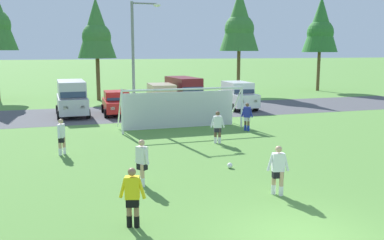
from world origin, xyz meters
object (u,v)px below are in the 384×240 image
at_px(parked_car_slot_center, 184,92).
at_px(street_lamp, 136,61).
at_px(soccer_ball, 230,165).
at_px(parked_car_slot_center_right, 238,95).
at_px(player_striker_near, 62,137).
at_px(referee, 132,198).
at_px(player_midfield_center, 218,127).
at_px(player_defender_far, 142,163).
at_px(player_winger_left, 278,170).
at_px(parked_car_slot_left, 117,103).
at_px(player_winger_right, 247,117).
at_px(soccer_goal, 181,107).
at_px(parked_car_slot_center_left, 162,98).
at_px(parked_car_slot_far_left, 72,97).

height_order(parked_car_slot_center, street_lamp, street_lamp).
bearing_deg(soccer_ball, parked_car_slot_center_right, 65.20).
bearing_deg(soccer_ball, player_striker_near, 145.88).
bearing_deg(player_striker_near, street_lamp, 57.33).
distance_m(referee, player_midfield_center, 10.62).
relative_size(player_striker_near, player_defender_far, 1.00).
xyz_separation_m(player_striker_near, player_winger_left, (6.66, -7.69, 0.00)).
height_order(player_defender_far, parked_car_slot_left, parked_car_slot_left).
bearing_deg(player_winger_right, parked_car_slot_left, 126.76).
distance_m(player_winger_right, parked_car_slot_center, 10.27).
bearing_deg(soccer_goal, soccer_ball, -93.48).
distance_m(player_winger_left, parked_car_slot_center_left, 18.92).
bearing_deg(soccer_goal, referee, -111.20).
xyz_separation_m(player_midfield_center, parked_car_slot_far_left, (-6.74, 11.58, 0.52)).
distance_m(player_midfield_center, player_winger_left, 7.83).
distance_m(player_defender_far, player_winger_right, 11.25).
distance_m(parked_car_slot_far_left, parked_car_slot_center, 8.85).
distance_m(referee, parked_car_slot_center, 23.08).
bearing_deg(player_defender_far, player_winger_right, 46.22).
height_order(player_midfield_center, player_winger_right, same).
height_order(soccer_ball, street_lamp, street_lamp).
distance_m(soccer_ball, player_winger_left, 3.45).
distance_m(soccer_ball, player_winger_right, 8.11).
height_order(player_defender_far, player_winger_right, same).
distance_m(soccer_goal, player_defender_far, 10.97).
bearing_deg(player_midfield_center, referee, -123.31).
bearing_deg(parked_car_slot_left, referee, -96.33).
relative_size(player_winger_left, parked_car_slot_far_left, 0.34).
bearing_deg(parked_car_slot_far_left, parked_car_slot_center_left, -4.02).
bearing_deg(street_lamp, soccer_ball, -82.09).
xyz_separation_m(soccer_ball, player_striker_near, (-6.39, 4.33, 0.71)).
height_order(parked_car_slot_left, parked_car_slot_center, parked_car_slot_center).
relative_size(player_midfield_center, parked_car_slot_left, 0.39).
distance_m(parked_car_slot_left, parked_car_slot_center_left, 3.39).
xyz_separation_m(player_striker_near, parked_car_slot_center, (9.58, 12.91, 0.52)).
bearing_deg(player_winger_left, referee, -167.50).
bearing_deg(soccer_ball, player_winger_right, 60.21).
height_order(player_defender_far, parked_car_slot_center_left, parked_car_slot_center_left).
height_order(parked_car_slot_far_left, parked_car_slot_center_left, parked_car_slot_far_left).
relative_size(referee, parked_car_slot_center_right, 0.35).
distance_m(referee, player_defender_far, 3.47).
height_order(soccer_goal, street_lamp, street_lamp).
height_order(parked_car_slot_far_left, street_lamp, street_lamp).
relative_size(player_winger_left, player_winger_right, 1.00).
bearing_deg(parked_car_slot_left, parked_car_slot_center_right, 0.80).
relative_size(referee, parked_car_slot_far_left, 0.34).
bearing_deg(parked_car_slot_left, player_defender_far, -94.55).
bearing_deg(referee, soccer_goal, 68.80).
relative_size(player_winger_right, street_lamp, 0.21).
distance_m(player_midfield_center, player_defender_far, 7.40).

